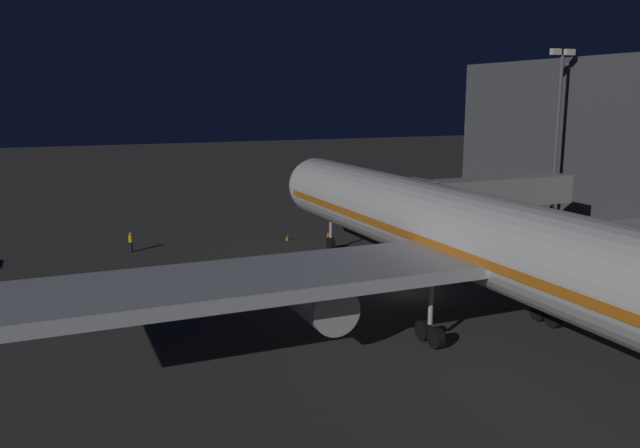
% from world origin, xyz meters
% --- Properties ---
extents(ground_plane, '(320.00, 320.00, 0.00)m').
position_xyz_m(ground_plane, '(0.00, 0.00, 0.00)').
color(ground_plane, '#383533').
extents(airliner_at_gate, '(53.43, 57.10, 17.28)m').
position_xyz_m(airliner_at_gate, '(0.00, 8.33, 5.39)').
color(airliner_at_gate, silver).
rests_on(airliner_at_gate, ground_plane).
extents(jet_bridge, '(18.20, 3.40, 7.04)m').
position_xyz_m(jet_bridge, '(-10.03, -7.19, 5.51)').
color(jet_bridge, '#9E9E99').
rests_on(jet_bridge, ground_plane).
extents(apron_floodlight_mast, '(2.90, 0.50, 18.53)m').
position_xyz_m(apron_floodlight_mast, '(-25.50, -13.61, 10.72)').
color(apron_floodlight_mast, '#59595E').
rests_on(apron_floodlight_mast, ground_plane).
extents(ground_crew_marshaller_fwd, '(0.40, 0.40, 1.83)m').
position_xyz_m(ground_crew_marshaller_fwd, '(16.85, -20.30, 1.01)').
color(ground_crew_marshaller_fwd, black).
rests_on(ground_crew_marshaller_fwd, ground_plane).
extents(traffic_cone_nose_port, '(0.36, 0.36, 0.55)m').
position_xyz_m(traffic_cone_nose_port, '(-2.20, -19.37, 0.28)').
color(traffic_cone_nose_port, orange).
rests_on(traffic_cone_nose_port, ground_plane).
extents(traffic_cone_nose_starboard, '(0.36, 0.36, 0.55)m').
position_xyz_m(traffic_cone_nose_starboard, '(2.20, -19.37, 0.28)').
color(traffic_cone_nose_starboard, orange).
rests_on(traffic_cone_nose_starboard, ground_plane).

